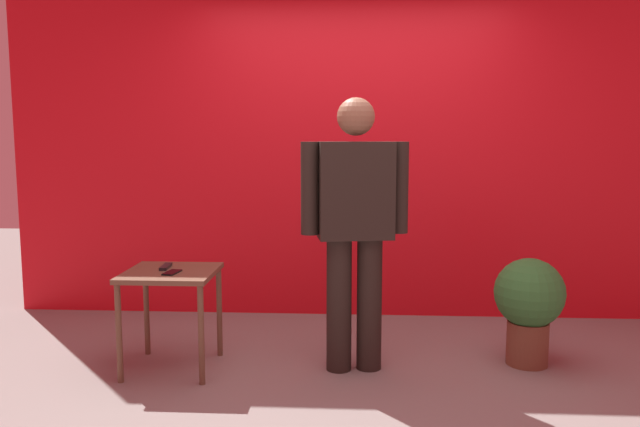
% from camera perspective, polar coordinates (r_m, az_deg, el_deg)
% --- Properties ---
extents(ground_plane, '(12.00, 12.00, 0.00)m').
position_cam_1_polar(ground_plane, '(3.77, 3.11, -15.57)').
color(ground_plane, gray).
extents(back_wall_red, '(5.57, 0.12, 3.18)m').
position_cam_1_polar(back_wall_red, '(5.06, 3.28, 8.60)').
color(back_wall_red, red).
rests_on(back_wall_red, ground_plane).
extents(standing_person, '(0.67, 0.30, 1.68)m').
position_cam_1_polar(standing_person, '(3.83, 3.18, -0.61)').
color(standing_person, black).
rests_on(standing_person, ground_plane).
extents(side_table, '(0.55, 0.55, 0.63)m').
position_cam_1_polar(side_table, '(4.01, -13.39, -6.38)').
color(side_table, brown).
rests_on(side_table, ground_plane).
extents(cell_phone, '(0.09, 0.15, 0.01)m').
position_cam_1_polar(cell_phone, '(3.91, -13.30, -5.23)').
color(cell_phone, black).
rests_on(cell_phone, side_table).
extents(tv_remote, '(0.05, 0.17, 0.02)m').
position_cam_1_polar(tv_remote, '(4.07, -13.85, -4.71)').
color(tv_remote, black).
rests_on(tv_remote, side_table).
extents(potted_plant, '(0.44, 0.44, 0.69)m').
position_cam_1_polar(potted_plant, '(4.22, 18.47, -7.64)').
color(potted_plant, brown).
rests_on(potted_plant, ground_plane).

